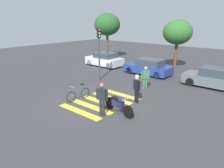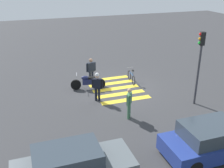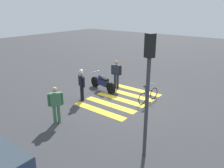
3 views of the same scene
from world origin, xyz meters
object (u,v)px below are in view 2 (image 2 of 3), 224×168
object	(u,v)px
police_motorcycle	(88,82)
officer_on_foot	(97,85)
car_blue_hatchback	(212,140)
traffic_light_pole	(200,57)
leaning_bicycle	(131,77)
pedestrian_bystander	(129,102)
car_grey_coupe	(72,167)
officer_by_motorcycle	(91,69)

from	to	relation	value
police_motorcycle	officer_on_foot	distance (m)	1.92
car_blue_hatchback	traffic_light_pole	distance (m)	5.12
leaning_bicycle	pedestrian_bystander	world-z (taller)	pedestrian_bystander
police_motorcycle	traffic_light_pole	world-z (taller)	traffic_light_pole
traffic_light_pole	car_blue_hatchback	bearing A→B (deg)	63.19
traffic_light_pole	police_motorcycle	bearing A→B (deg)	-37.73
leaning_bicycle	traffic_light_pole	distance (m)	5.24
car_grey_coupe	traffic_light_pole	xyz separation A→B (m)	(-7.82, -3.95, 2.08)
officer_by_motorcycle	car_blue_hatchback	distance (m)	9.38
officer_by_motorcycle	pedestrian_bystander	size ratio (longest dim) A/B	1.06
car_blue_hatchback	car_grey_coupe	distance (m)	5.72
leaning_bicycle	car_blue_hatchback	world-z (taller)	car_blue_hatchback
officer_on_foot	pedestrian_bystander	bearing A→B (deg)	110.65
officer_by_motorcycle	leaning_bicycle	bearing A→B (deg)	165.42
officer_by_motorcycle	car_blue_hatchback	size ratio (longest dim) A/B	0.42
officer_by_motorcycle	traffic_light_pole	bearing A→B (deg)	134.63
police_motorcycle	officer_on_foot	xyz separation A→B (m)	(-0.08, 1.84, 0.53)
car_grey_coupe	officer_by_motorcycle	bearing A→B (deg)	-109.21
officer_on_foot	traffic_light_pole	distance (m)	5.83
leaning_bicycle	traffic_light_pole	size ratio (longest dim) A/B	0.41
police_motorcycle	car_blue_hatchback	size ratio (longest dim) A/B	0.52
leaning_bicycle	pedestrian_bystander	bearing A→B (deg)	65.47
police_motorcycle	leaning_bicycle	bearing A→B (deg)	-177.69
police_motorcycle	car_grey_coupe	bearing A→B (deg)	71.76
police_motorcycle	pedestrian_bystander	size ratio (longest dim) A/B	1.32
leaning_bicycle	traffic_light_pole	world-z (taller)	traffic_light_pole
officer_by_motorcycle	pedestrian_bystander	world-z (taller)	officer_by_motorcycle
pedestrian_bystander	traffic_light_pole	bearing A→B (deg)	-175.65
leaning_bicycle	car_blue_hatchback	size ratio (longest dim) A/B	0.40
officer_by_motorcycle	pedestrian_bystander	bearing A→B (deg)	96.59
leaning_bicycle	pedestrian_bystander	size ratio (longest dim) A/B	1.01
officer_on_foot	officer_by_motorcycle	bearing A→B (deg)	-97.44
pedestrian_bystander	traffic_light_pole	distance (m)	4.56
pedestrian_bystander	car_blue_hatchback	xyz separation A→B (m)	(-2.06, 3.85, -0.28)
leaning_bicycle	car_blue_hatchback	xyz separation A→B (m)	(-0.03, 8.30, 0.30)
officer_by_motorcycle	traffic_light_pole	size ratio (longest dim) A/B	0.43
police_motorcycle	pedestrian_bystander	distance (m)	4.48
officer_on_foot	pedestrian_bystander	xyz separation A→B (m)	(-0.94, 2.49, -0.05)
officer_on_foot	car_blue_hatchback	bearing A→B (deg)	115.34
officer_on_foot	pedestrian_bystander	size ratio (longest dim) A/B	1.04
leaning_bicycle	traffic_light_pole	bearing A→B (deg)	117.26
police_motorcycle	officer_by_motorcycle	xyz separation A→B (m)	(-0.43, -0.81, 0.55)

